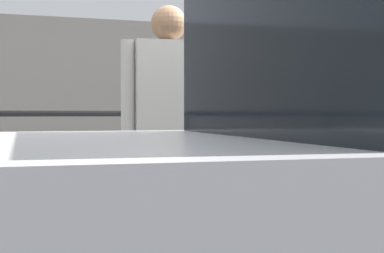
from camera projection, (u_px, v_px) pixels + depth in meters
name	position (u px, v px, depth m)	size (l,w,h in m)	color
sidewalk_curb	(203.00, 242.00, 4.99)	(36.00, 3.04, 0.15)	#ADA8A0
parking_meter	(252.00, 121.00, 3.85)	(0.18, 0.19, 1.37)	slate
pedestrian_at_meter	(169.00, 119.00, 3.79)	(0.66, 0.47, 1.77)	black
background_railing	(164.00, 140.00, 6.18)	(24.06, 0.06, 1.08)	black
backdrop_wall	(106.00, 103.00, 9.61)	(32.00, 0.50, 2.75)	gray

